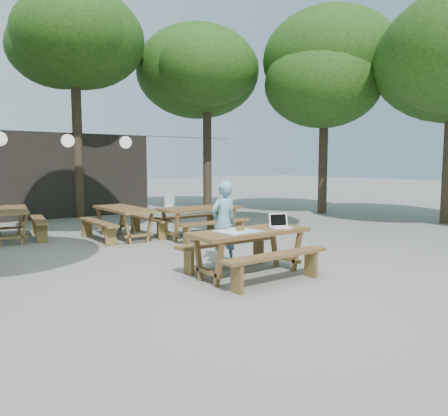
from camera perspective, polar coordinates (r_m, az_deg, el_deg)
ground at (r=6.99m, az=-3.24°, el=-9.29°), size 80.00×80.00×0.00m
pavilion at (r=16.71m, az=-21.63°, el=4.07°), size 6.00×3.00×2.80m
main_picnic_table at (r=7.12m, az=3.32°, el=-5.78°), size 2.00×1.58×0.75m
picnic_table_ne at (r=10.70m, az=-3.21°, el=-1.82°), size 2.01×1.60×0.75m
picnic_table_far_w at (r=11.52m, az=-26.24°, el=-1.87°), size 1.85×2.11×0.75m
picnic_table_far_e at (r=10.83m, az=-12.93°, el=-1.87°), size 1.60×2.01×0.75m
woman at (r=7.85m, az=-0.05°, el=-1.95°), size 0.57×0.39×1.51m
plastic_chair at (r=14.24m, az=-6.59°, el=-0.43°), size 0.55×0.55×0.90m
laptop at (r=7.36m, az=7.28°, el=-2.10°), size 0.40×0.35×0.24m
tabletop_clutter at (r=6.92m, az=1.80°, el=-2.97°), size 0.69×0.61×0.08m
paper_lanterns at (r=12.19m, az=-19.67°, el=8.30°), size 9.00×0.34×0.38m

